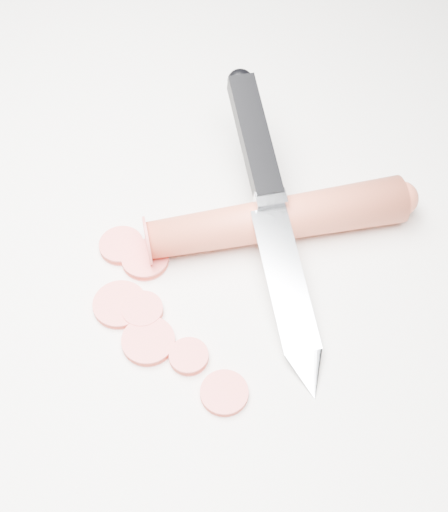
% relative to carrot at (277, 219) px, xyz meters
% --- Properties ---
extents(ground, '(2.40, 2.40, 0.00)m').
position_rel_carrot_xyz_m(ground, '(-0.06, -0.07, -0.02)').
color(ground, white).
rests_on(ground, ground).
extents(carrot, '(0.18, 0.16, 0.03)m').
position_rel_carrot_xyz_m(carrot, '(0.00, 0.00, 0.00)').
color(carrot, '#C94D31').
rests_on(carrot, ground).
extents(carrot_slice_0, '(0.04, 0.04, 0.01)m').
position_rel_carrot_xyz_m(carrot_slice_0, '(-0.07, -0.12, -0.02)').
color(carrot_slice_0, '#E4544E').
rests_on(carrot_slice_0, ground).
extents(carrot_slice_1, '(0.04, 0.04, 0.01)m').
position_rel_carrot_xyz_m(carrot_slice_1, '(-0.04, -0.13, -0.02)').
color(carrot_slice_1, '#E4544E').
rests_on(carrot_slice_1, ground).
extents(carrot_slice_2, '(0.03, 0.03, 0.01)m').
position_rel_carrot_xyz_m(carrot_slice_2, '(-0.10, -0.07, -0.02)').
color(carrot_slice_2, '#E4544E').
rests_on(carrot_slice_2, ground).
extents(carrot_slice_3, '(0.03, 0.03, 0.01)m').
position_rel_carrot_xyz_m(carrot_slice_3, '(-0.05, -0.11, -0.02)').
color(carrot_slice_3, '#E4544E').
rests_on(carrot_slice_3, ground).
extents(carrot_slice_4, '(0.03, 0.03, 0.01)m').
position_rel_carrot_xyz_m(carrot_slice_4, '(0.03, -0.14, -0.02)').
color(carrot_slice_4, '#E4544E').
rests_on(carrot_slice_4, ground).
extents(carrot_slice_5, '(0.04, 0.04, 0.01)m').
position_rel_carrot_xyz_m(carrot_slice_5, '(-0.08, -0.07, -0.02)').
color(carrot_slice_5, '#E4544E').
rests_on(carrot_slice_5, ground).
extents(carrot_slice_6, '(0.03, 0.03, 0.01)m').
position_rel_carrot_xyz_m(carrot_slice_6, '(-0.01, -0.13, -0.02)').
color(carrot_slice_6, '#E4544E').
rests_on(carrot_slice_6, ground).
extents(kitchen_knife, '(0.19, 0.22, 0.08)m').
position_rel_carrot_xyz_m(kitchen_knife, '(0.00, -0.01, 0.02)').
color(kitchen_knife, '#BABDC2').
rests_on(kitchen_knife, ground).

